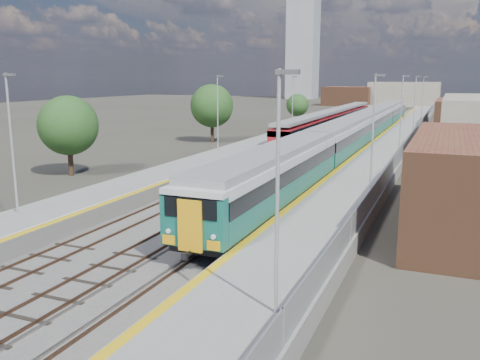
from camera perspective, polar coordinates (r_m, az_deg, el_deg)
The scene contains 11 objects.
ground at distance 63.67m, azimuth 12.09°, elevation 3.70°, with size 320.00×320.00×0.00m, color #47443A.
ballast_bed at distance 66.52m, azimuth 10.58°, elevation 4.10°, with size 10.50×155.00×0.06m, color #565451.
tracks at distance 68.03m, azimuth 11.37°, elevation 4.30°, with size 8.96×160.00×0.17m.
platform_right at distance 65.35m, azimuth 17.08°, elevation 4.11°, with size 4.70×155.00×8.52m.
platform_left at distance 68.16m, azimuth 4.98°, elevation 4.84°, with size 4.30×155.00×8.52m.
buildings at distance 153.57m, azimuth 11.65°, elevation 12.09°, with size 72.00×185.50×40.00m.
green_train at distance 61.77m, azimuth 13.32°, elevation 5.63°, with size 3.06×85.18×3.37m.
red_train at distance 80.23m, azimuth 10.38°, elevation 6.73°, with size 2.65×53.75×3.34m.
tree_a at distance 45.51m, azimuth -18.72°, elevation 5.81°, with size 5.04×5.04×6.83m.
tree_b at distance 66.02m, azimuth -3.17°, elevation 8.31°, with size 5.53×5.53×7.50m.
tree_c at distance 93.14m, azimuth 6.46°, elevation 8.35°, with size 4.00×4.00×5.42m.
Camera 1 is at (11.21, -12.13, 8.26)m, focal length 38.00 mm.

